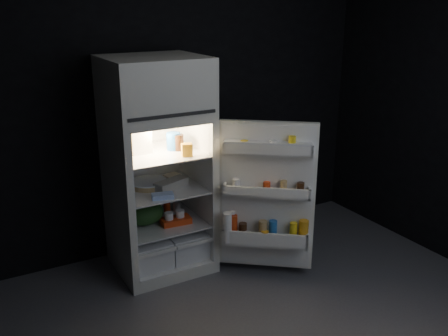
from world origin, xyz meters
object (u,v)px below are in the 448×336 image
egg_carton (171,184)px  yogurt_tray (176,221)px  refrigerator (157,159)px  milk_jug (139,138)px  fridge_door (266,199)px

egg_carton → yogurt_tray: egg_carton is taller
refrigerator → milk_jug: (-0.13, 0.03, 0.19)m
fridge_door → yogurt_tray: (-0.59, 0.45, -0.23)m
refrigerator → fridge_door: refrigerator is taller
fridge_door → milk_jug: (-0.80, 0.63, 0.46)m
milk_jug → egg_carton: (0.20, -0.14, -0.38)m
milk_jug → yogurt_tray: 0.75m
fridge_door → yogurt_tray: size_ratio=5.00×
milk_jug → yogurt_tray: bearing=-39.1°
milk_jug → refrigerator: bearing=-11.0°
refrigerator → egg_carton: size_ratio=6.00×
yogurt_tray → refrigerator: bearing=124.2°
refrigerator → fridge_door: size_ratio=1.46×
milk_jug → egg_carton: 0.46m
yogurt_tray → milk_jug: bearing=144.7°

